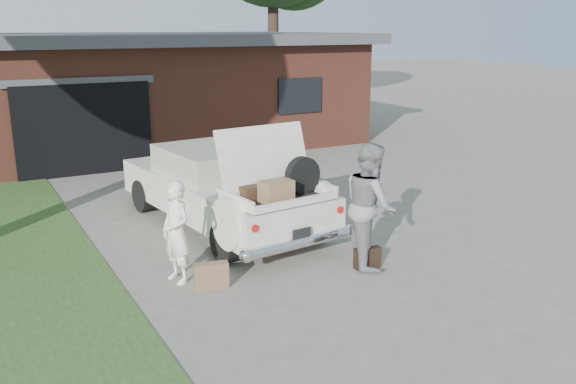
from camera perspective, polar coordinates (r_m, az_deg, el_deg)
ground at (r=9.00m, az=1.88°, el=-7.65°), size 90.00×90.00×0.00m
house at (r=19.39m, az=-13.40°, el=9.42°), size 12.80×7.80×3.30m
sedan at (r=10.97m, az=-6.20°, el=0.46°), size 2.39×5.07×2.00m
woman_left at (r=8.64m, az=-10.42°, el=-3.71°), size 0.47×0.60×1.47m
woman_right at (r=9.12m, az=7.69°, el=-1.21°), size 0.97×1.10×1.88m
suitcase_left at (r=8.54m, az=-7.18°, el=-7.76°), size 0.49×0.25×0.36m
suitcase_right at (r=9.23m, az=7.44°, el=-6.13°), size 0.42×0.19×0.32m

